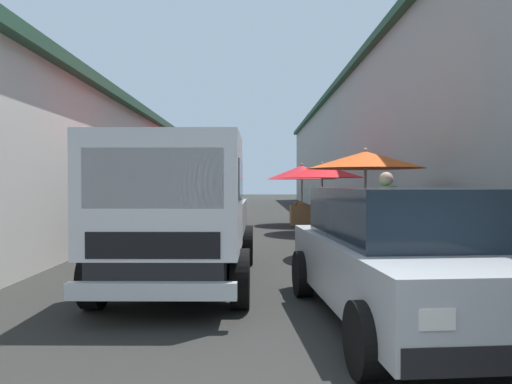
{
  "coord_description": "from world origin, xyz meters",
  "views": [
    {
      "loc": [
        -1.55,
        0.1,
        1.51
      ],
      "look_at": [
        10.82,
        0.05,
        1.26
      ],
      "focal_mm": 33.27,
      "sensor_mm": 36.0,
      "label": 1
    }
  ],
  "objects_px": {
    "fruit_stall_near_right": "(323,177)",
    "fruit_stall_mid_lane": "(203,173)",
    "fruit_stall_far_left": "(183,166)",
    "fruit_stall_near_left": "(302,178)",
    "fruit_stall_far_right": "(364,175)",
    "hatchback_car": "(404,255)",
    "parked_scooter": "(192,216)",
    "delivery_truck": "(177,218)",
    "plastic_stool": "(208,226)",
    "vendor_by_crates": "(386,215)"
  },
  "relations": [
    {
      "from": "fruit_stall_near_right",
      "to": "fruit_stall_mid_lane",
      "type": "bearing_deg",
      "value": 46.98
    },
    {
      "from": "fruit_stall_far_left",
      "to": "fruit_stall_near_left",
      "type": "distance_m",
      "value": 7.85
    },
    {
      "from": "fruit_stall_near_left",
      "to": "fruit_stall_far_right",
      "type": "bearing_deg",
      "value": -175.99
    },
    {
      "from": "fruit_stall_near_right",
      "to": "hatchback_car",
      "type": "height_order",
      "value": "fruit_stall_near_right"
    },
    {
      "from": "hatchback_car",
      "to": "parked_scooter",
      "type": "relative_size",
      "value": 2.38
    },
    {
      "from": "hatchback_car",
      "to": "delivery_truck",
      "type": "distance_m",
      "value": 2.95
    },
    {
      "from": "fruit_stall_near_right",
      "to": "parked_scooter",
      "type": "height_order",
      "value": "fruit_stall_near_right"
    },
    {
      "from": "fruit_stall_near_right",
      "to": "plastic_stool",
      "type": "bearing_deg",
      "value": 106.76
    },
    {
      "from": "fruit_stall_near_left",
      "to": "plastic_stool",
      "type": "relative_size",
      "value": 5.73
    },
    {
      "from": "fruit_stall_far_right",
      "to": "fruit_stall_near_right",
      "type": "height_order",
      "value": "fruit_stall_far_right"
    },
    {
      "from": "fruit_stall_far_left",
      "to": "vendor_by_crates",
      "type": "relative_size",
      "value": 1.45
    },
    {
      "from": "fruit_stall_far_left",
      "to": "fruit_stall_far_right",
      "type": "distance_m",
      "value": 3.65
    },
    {
      "from": "fruit_stall_far_left",
      "to": "vendor_by_crates",
      "type": "bearing_deg",
      "value": -117.45
    },
    {
      "from": "fruit_stall_far_left",
      "to": "vendor_by_crates",
      "type": "distance_m",
      "value": 4.14
    },
    {
      "from": "fruit_stall_near_left",
      "to": "plastic_stool",
      "type": "xyz_separation_m",
      "value": [
        -3.77,
        2.95,
        -1.36
      ]
    },
    {
      "from": "vendor_by_crates",
      "to": "fruit_stall_far_right",
      "type": "bearing_deg",
      "value": -1.74
    },
    {
      "from": "fruit_stall_near_left",
      "to": "plastic_stool",
      "type": "distance_m",
      "value": 4.98
    },
    {
      "from": "fruit_stall_far_right",
      "to": "parked_scooter",
      "type": "relative_size",
      "value": 1.39
    },
    {
      "from": "fruit_stall_near_left",
      "to": "vendor_by_crates",
      "type": "relative_size",
      "value": 1.48
    },
    {
      "from": "fruit_stall_near_left",
      "to": "vendor_by_crates",
      "type": "bearing_deg",
      "value": -177.12
    },
    {
      "from": "fruit_stall_near_left",
      "to": "delivery_truck",
      "type": "xyz_separation_m",
      "value": [
        -10.43,
        2.73,
        -0.65
      ]
    },
    {
      "from": "delivery_truck",
      "to": "vendor_by_crates",
      "type": "distance_m",
      "value": 3.47
    },
    {
      "from": "plastic_stool",
      "to": "parked_scooter",
      "type": "bearing_deg",
      "value": 18.37
    },
    {
      "from": "fruit_stall_mid_lane",
      "to": "fruit_stall_near_left",
      "type": "relative_size",
      "value": 1.13
    },
    {
      "from": "fruit_stall_near_left",
      "to": "parked_scooter",
      "type": "height_order",
      "value": "fruit_stall_near_left"
    },
    {
      "from": "fruit_stall_near_right",
      "to": "delivery_truck",
      "type": "height_order",
      "value": "fruit_stall_near_right"
    },
    {
      "from": "hatchback_car",
      "to": "parked_scooter",
      "type": "xyz_separation_m",
      "value": [
        10.14,
        3.59,
        -0.29
      ]
    },
    {
      "from": "parked_scooter",
      "to": "fruit_stall_far_right",
      "type": "bearing_deg",
      "value": -143.65
    },
    {
      "from": "plastic_stool",
      "to": "fruit_stall_mid_lane",
      "type": "bearing_deg",
      "value": 7.8
    },
    {
      "from": "fruit_stall_near_right",
      "to": "vendor_by_crates",
      "type": "distance_m",
      "value": 6.32
    },
    {
      "from": "delivery_truck",
      "to": "parked_scooter",
      "type": "relative_size",
      "value": 2.92
    },
    {
      "from": "fruit_stall_near_left",
      "to": "fruit_stall_far_left",
      "type": "bearing_deg",
      "value": 156.43
    },
    {
      "from": "fruit_stall_mid_lane",
      "to": "fruit_stall_near_left",
      "type": "xyz_separation_m",
      "value": [
        -0.89,
        -3.59,
        -0.18
      ]
    },
    {
      "from": "hatchback_car",
      "to": "parked_scooter",
      "type": "height_order",
      "value": "hatchback_car"
    },
    {
      "from": "fruit_stall_near_right",
      "to": "hatchback_car",
      "type": "bearing_deg",
      "value": 177.27
    },
    {
      "from": "fruit_stall_near_left",
      "to": "vendor_by_crates",
      "type": "distance_m",
      "value": 9.1
    },
    {
      "from": "fruit_stall_far_right",
      "to": "delivery_truck",
      "type": "distance_m",
      "value": 4.56
    },
    {
      "from": "fruit_stall_far_right",
      "to": "vendor_by_crates",
      "type": "distance_m",
      "value": 1.91
    },
    {
      "from": "fruit_stall_far_left",
      "to": "delivery_truck",
      "type": "distance_m",
      "value": 3.36
    },
    {
      "from": "fruit_stall_mid_lane",
      "to": "fruit_stall_near_right",
      "type": "relative_size",
      "value": 1.11
    },
    {
      "from": "fruit_stall_near_left",
      "to": "delivery_truck",
      "type": "height_order",
      "value": "fruit_stall_near_left"
    },
    {
      "from": "plastic_stool",
      "to": "hatchback_car",
      "type": "bearing_deg",
      "value": -160.21
    },
    {
      "from": "fruit_stall_far_left",
      "to": "hatchback_car",
      "type": "xyz_separation_m",
      "value": [
        -4.53,
        -3.05,
        -1.1
      ]
    },
    {
      "from": "fruit_stall_far_right",
      "to": "parked_scooter",
      "type": "distance_m",
      "value": 7.17
    },
    {
      "from": "vendor_by_crates",
      "to": "plastic_stool",
      "type": "height_order",
      "value": "vendor_by_crates"
    },
    {
      "from": "fruit_stall_far_right",
      "to": "hatchback_car",
      "type": "relative_size",
      "value": 0.58
    },
    {
      "from": "fruit_stall_mid_lane",
      "to": "hatchback_car",
      "type": "height_order",
      "value": "fruit_stall_mid_lane"
    },
    {
      "from": "fruit_stall_far_left",
      "to": "plastic_stool",
      "type": "xyz_separation_m",
      "value": [
        3.43,
        -0.18,
        -1.51
      ]
    },
    {
      "from": "fruit_stall_far_left",
      "to": "fruit_stall_far_right",
      "type": "xyz_separation_m",
      "value": [
        -0.08,
        -3.65,
        -0.18
      ]
    },
    {
      "from": "delivery_truck",
      "to": "fruit_stall_near_left",
      "type": "bearing_deg",
      "value": -14.66
    }
  ]
}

